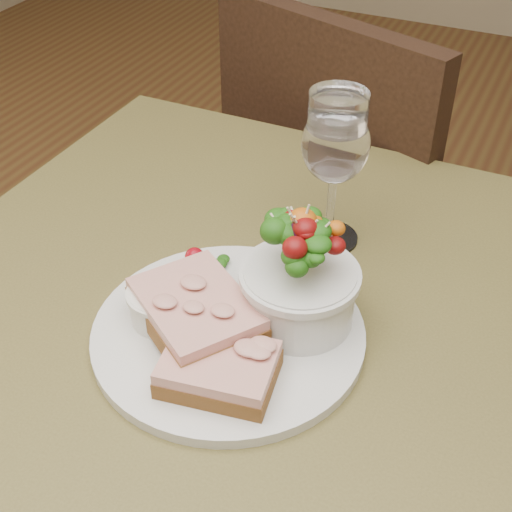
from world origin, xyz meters
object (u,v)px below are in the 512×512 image
at_px(salad_bowl, 300,273).
at_px(ramekin, 163,303).
at_px(sandwich_front, 219,369).
at_px(cafe_table, 257,384).
at_px(chair_far, 362,284).
at_px(dinner_plate, 228,333).
at_px(sandwich_back, 196,312).
at_px(wine_glass, 335,149).

bearing_deg(salad_bowl, ramekin, -154.73).
bearing_deg(sandwich_front, cafe_table, 85.83).
xyz_separation_m(chair_far, ramekin, (-0.03, -0.68, 0.49)).
bearing_deg(dinner_plate, sandwich_front, -70.04).
bearing_deg(sandwich_front, salad_bowl, 63.80).
bearing_deg(sandwich_back, ramekin, -149.11).
bearing_deg(salad_bowl, sandwich_back, -144.23).
height_order(cafe_table, dinner_plate, dinner_plate).
relative_size(ramekin, wine_glass, 0.38).
bearing_deg(dinner_plate, salad_bowl, 38.30).
bearing_deg(cafe_table, ramekin, -147.85).
bearing_deg(salad_bowl, dinner_plate, -141.70).
bearing_deg(ramekin, salad_bowl, 25.27).
xyz_separation_m(sandwich_front, salad_bowl, (0.03, 0.11, 0.04)).
relative_size(chair_far, sandwich_back, 5.64).
height_order(cafe_table, chair_far, chair_far).
relative_size(dinner_plate, ramekin, 4.11).
bearing_deg(wine_glass, salad_bowl, -80.99).
height_order(dinner_plate, sandwich_front, sandwich_front).
relative_size(cafe_table, sandwich_front, 7.01).
xyz_separation_m(dinner_plate, sandwich_back, (-0.03, -0.02, 0.03)).
xyz_separation_m(cafe_table, salad_bowl, (0.04, 0.01, 0.17)).
bearing_deg(cafe_table, dinner_plate, -110.96).
distance_m(cafe_table, chair_far, 0.73).
height_order(cafe_table, ramekin, ramekin).
distance_m(dinner_plate, ramekin, 0.07).
height_order(chair_far, sandwich_front, chair_far).
bearing_deg(ramekin, wine_glass, 65.10).
height_order(cafe_table, salad_bowl, salad_bowl).
xyz_separation_m(ramekin, wine_glass, (0.10, 0.21, 0.09)).
relative_size(chair_far, dinner_plate, 3.27).
xyz_separation_m(ramekin, salad_bowl, (0.12, 0.06, 0.04)).
relative_size(cafe_table, sandwich_back, 5.01).
relative_size(cafe_table, chair_far, 0.89).
distance_m(dinner_plate, wine_glass, 0.23).
relative_size(dinner_plate, sandwich_front, 2.41).
bearing_deg(ramekin, sandwich_back, -3.21).
distance_m(cafe_table, wine_glass, 0.28).
height_order(cafe_table, sandwich_back, sandwich_back).
distance_m(chair_far, salad_bowl, 0.82).
bearing_deg(wine_glass, sandwich_front, -91.92).
bearing_deg(dinner_plate, ramekin, -168.70).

